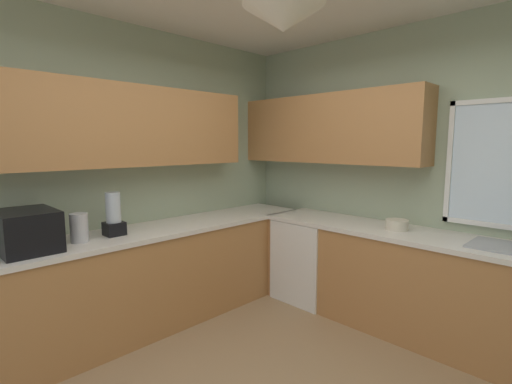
# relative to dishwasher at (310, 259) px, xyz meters

# --- Properties ---
(room_shell) EXTENTS (3.96, 3.93, 2.78)m
(room_shell) POSITION_rel_dishwasher_xyz_m (0.59, -1.06, 1.39)
(room_shell) COLOR #9EAD8E
(room_shell) RESTS_ON ground_plane
(counter_run_left) EXTENTS (0.65, 3.54, 0.89)m
(counter_run_left) POSITION_rel_dishwasher_xyz_m (-0.66, -1.56, 0.02)
(counter_run_left) COLOR #AD7542
(counter_run_left) RESTS_ON ground_plane
(counter_run_back) EXTENTS (3.05, 0.65, 0.89)m
(counter_run_back) POSITION_rel_dishwasher_xyz_m (1.16, 0.03, 0.02)
(counter_run_back) COLOR #AD7542
(counter_run_back) RESTS_ON ground_plane
(dishwasher) EXTENTS (0.60, 0.60, 0.85)m
(dishwasher) POSITION_rel_dishwasher_xyz_m (0.00, 0.00, 0.00)
(dishwasher) COLOR white
(dishwasher) RESTS_ON ground_plane
(microwave) EXTENTS (0.48, 0.36, 0.29)m
(microwave) POSITION_rel_dishwasher_xyz_m (-0.66, -2.45, 0.61)
(microwave) COLOR black
(microwave) RESTS_ON counter_run_left
(kettle) EXTENTS (0.13, 0.13, 0.22)m
(kettle) POSITION_rel_dishwasher_xyz_m (-0.64, -2.10, 0.58)
(kettle) COLOR #B7B7BC
(kettle) RESTS_ON counter_run_left
(bowl) EXTENTS (0.19, 0.19, 0.09)m
(bowl) POSITION_rel_dishwasher_xyz_m (0.92, 0.03, 0.51)
(bowl) COLOR beige
(bowl) RESTS_ON counter_run_back
(blender_appliance) EXTENTS (0.15, 0.15, 0.36)m
(blender_appliance) POSITION_rel_dishwasher_xyz_m (-0.66, -1.82, 0.63)
(blender_appliance) COLOR black
(blender_appliance) RESTS_ON counter_run_left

